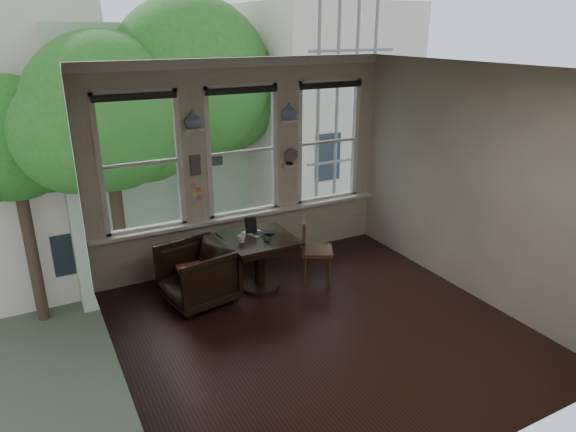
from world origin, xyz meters
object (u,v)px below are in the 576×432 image
side_chair_right (317,250)px  mug (242,239)px  armchair_left (198,275)px  laptop (264,234)px  table (260,263)px

side_chair_right → mug: 1.14m
armchair_left → side_chair_right: bearing=74.1°
side_chair_right → laptop: side_chair_right is taller
table → laptop: 0.40m
mug → table: bearing=10.6°
table → armchair_left: 0.87m
laptop → side_chair_right: bearing=3.3°
side_chair_right → armchair_left: bearing=112.6°
laptop → mug: bearing=-147.9°
side_chair_right → laptop: size_ratio=3.03×
table → armchair_left: armchair_left is taller
laptop → mug: size_ratio=2.90×
table → armchair_left: (-0.87, 0.01, 0.02)m
table → mug: 0.51m
armchair_left → laptop: size_ratio=2.83×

